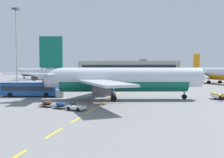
{
  "coord_description": "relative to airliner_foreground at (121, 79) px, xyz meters",
  "views": [
    {
      "loc": [
        28.02,
        -19.75,
        6.28
      ],
      "look_at": [
        16.87,
        35.58,
        3.58
      ],
      "focal_mm": 39.58,
      "sensor_mm": 36.0,
      "label": 1
    }
  ],
  "objects": [
    {
      "name": "apron_light_mast_near",
      "position": [
        -38.56,
        25.48,
        11.75
      ],
      "size": [
        1.8,
        1.8,
        25.3
      ],
      "color": "slate",
      "rests_on": "ground"
    },
    {
      "name": "terminal_satellite",
      "position": [
        -17.33,
        143.9,
        1.59
      ],
      "size": [
        76.57,
        18.48,
        12.65
      ],
      "color": "#9E998E",
      "rests_on": "ground"
    },
    {
      "name": "catering_truck",
      "position": [
        -11.99,
        21.17,
        -2.3
      ],
      "size": [
        6.46,
        6.81,
        3.14
      ],
      "color": "black",
      "rests_on": "ground"
    },
    {
      "name": "fuel_service_truck",
      "position": [
        -18.19,
        17.54,
        -2.3
      ],
      "size": [
        7.32,
        5.33,
        3.14
      ],
      "color": "black",
      "rests_on": "ground"
    },
    {
      "name": "uld_cargo_container",
      "position": [
        -12.99,
        0.86,
        -3.15
      ],
      "size": [
        1.98,
        1.95,
        1.6
      ],
      "color": "#B7BCC6",
      "rests_on": "ground"
    },
    {
      "name": "baggage_train",
      "position": [
        -7.17,
        -12.28,
        -3.42
      ],
      "size": [
        8.54,
        4.5,
        1.14
      ],
      "color": "silver",
      "rests_on": "ground"
    },
    {
      "name": "ground_crew_worker",
      "position": [
        18.81,
        1.11,
        -3.01
      ],
      "size": [
        0.48,
        0.59,
        1.65
      ],
      "color": "#191E38",
      "rests_on": "ground"
    },
    {
      "name": "airliner_far_right",
      "position": [
        -34.0,
        41.43,
        0.01
      ],
      "size": [
        33.23,
        34.27,
        12.24
      ],
      "color": "white",
      "rests_on": "ground"
    },
    {
      "name": "apron_paint_markings",
      "position": [
        -2.23,
        9.55,
        -3.95
      ],
      "size": [
        8.0,
        95.93,
        0.01
      ],
      "color": "yellow",
      "rests_on": "ground"
    },
    {
      "name": "airliner_foreground",
      "position": [
        0.0,
        0.0,
        0.0
      ],
      "size": [
        34.58,
        33.81,
        12.2
      ],
      "color": "silver",
      "rests_on": "ground"
    },
    {
      "name": "airliner_mid_left",
      "position": [
        28.5,
        52.79,
        -0.06
      ],
      "size": [
        31.03,
        32.75,
        12.02
      ],
      "color": "silver",
      "rests_on": "ground"
    },
    {
      "name": "apron_shuttle_bus",
      "position": [
        -19.87,
        0.72,
        -2.2
      ],
      "size": [
        12.29,
        4.44,
        3.0
      ],
      "color": "#194C99",
      "rests_on": "ground"
    },
    {
      "name": "ground",
      "position": [
        19.77,
        12.52,
        -3.95
      ],
      "size": [
        400.0,
        400.0,
        0.0
      ],
      "primitive_type": "plane",
      "color": "slate"
    },
    {
      "name": "airliner_far_center",
      "position": [
        -55.75,
        72.69,
        -0.33
      ],
      "size": [
        31.14,
        30.07,
        11.17
      ],
      "color": "silver",
      "rests_on": "ground"
    }
  ]
}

